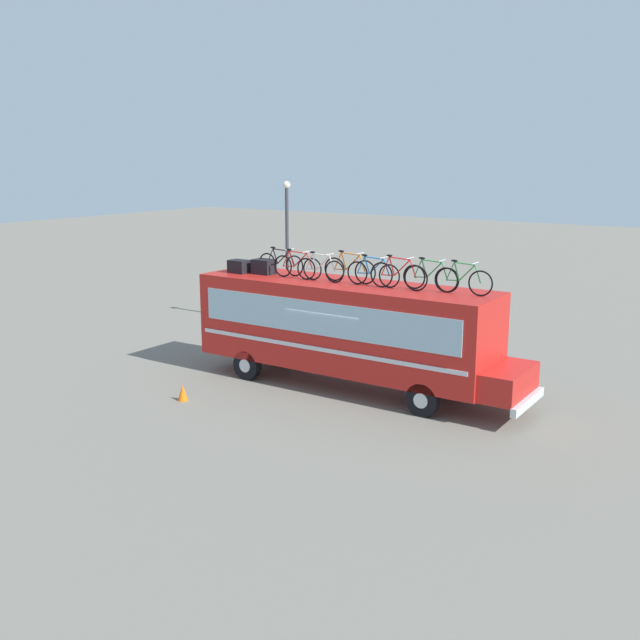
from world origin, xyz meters
TOP-DOWN VIEW (x-y plane):
  - ground_plane at (0.00, 0.00)m, footprint 120.00×120.00m
  - bus at (0.15, -0.00)m, footprint 10.44×2.43m
  - luggage_bag_1 at (-3.78, -0.29)m, footprint 0.62×0.46m
  - luggage_bag_2 at (-2.98, -0.02)m, footprint 0.66×0.50m
  - rooftop_bicycle_1 at (-2.43, 0.13)m, footprint 1.73×0.44m
  - rooftop_bicycle_2 at (-1.58, -0.15)m, footprint 1.77×0.44m
  - rooftop_bicycle_3 at (-0.70, -0.21)m, footprint 1.68×0.44m
  - rooftop_bicycle_4 at (0.15, 0.08)m, footprint 1.77×0.44m
  - rooftop_bicycle_5 at (1.02, -0.06)m, footprint 1.73×0.44m
  - rooftop_bicycle_6 at (1.87, -0.12)m, footprint 1.81×0.44m
  - rooftop_bicycle_7 at (2.72, 0.16)m, footprint 1.70×0.44m
  - rooftop_bicycle_8 at (3.69, 0.15)m, footprint 1.68×0.44m
  - traffic_cone at (-3.12, -3.70)m, footprint 0.30×0.30m
  - street_lamp at (-6.28, 5.73)m, footprint 0.30×0.30m

SIDE VIEW (x-z plane):
  - ground_plane at x=0.00m, z-range 0.00..0.00m
  - traffic_cone at x=-3.12m, z-range 0.00..0.47m
  - bus at x=0.15m, z-range 0.28..3.49m
  - street_lamp at x=-6.28m, z-range 0.43..6.33m
  - luggage_bag_1 at x=-3.78m, z-range 3.21..3.62m
  - luggage_bag_2 at x=-2.98m, z-range 3.21..3.68m
  - rooftop_bicycle_1 at x=-2.43m, z-range 3.14..4.01m
  - rooftop_bicycle_3 at x=-0.70m, z-range 3.14..4.02m
  - rooftop_bicycle_2 at x=-1.58m, z-range 3.14..4.03m
  - rooftop_bicycle_5 at x=1.02m, z-range 3.14..4.04m
  - rooftop_bicycle_7 at x=2.72m, z-range 3.13..4.05m
  - rooftop_bicycle_8 at x=3.69m, z-range 3.13..4.06m
  - rooftop_bicycle_4 at x=0.15m, z-range 3.13..4.08m
  - rooftop_bicycle_6 at x=1.87m, z-range 3.13..4.09m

